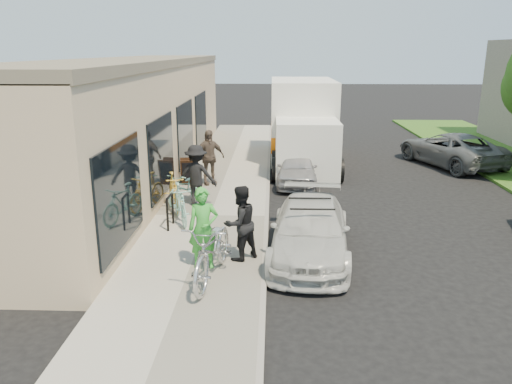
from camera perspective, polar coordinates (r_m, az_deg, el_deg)
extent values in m
plane|color=black|center=(10.90, 3.35, -8.58)|extent=(120.00, 120.00, 0.00)
cube|color=#9F9A8F|center=(13.77, -5.27, -2.96)|extent=(3.00, 34.00, 0.15)
cube|color=gray|center=(13.67, 1.20, -3.08)|extent=(0.12, 34.00, 0.13)
cube|color=#CDB88E|center=(18.76, -13.50, 7.80)|extent=(3.50, 20.00, 4.00)
cube|color=#6F6554|center=(18.60, -13.93, 14.21)|extent=(3.60, 20.00, 0.25)
cube|color=black|center=(10.82, -15.26, -0.30)|extent=(0.06, 3.00, 2.20)
cube|color=black|center=(14.57, -10.74, 4.11)|extent=(0.06, 3.00, 2.20)
cube|color=black|center=(18.43, -8.07, 6.68)|extent=(0.06, 3.00, 2.20)
cube|color=black|center=(22.34, -6.31, 8.35)|extent=(0.06, 3.00, 2.20)
cylinder|color=black|center=(12.60, -10.09, -2.63)|extent=(0.06, 0.06, 0.82)
cylinder|color=black|center=(13.10, -9.50, -1.87)|extent=(0.06, 0.06, 0.82)
cylinder|color=black|center=(12.73, -9.88, -0.48)|extent=(0.08, 0.55, 0.06)
cube|color=black|center=(16.70, -7.71, 2.20)|extent=(0.56, 0.31, 0.87)
cube|color=black|center=(17.01, -7.73, 2.45)|extent=(0.56, 0.31, 0.87)
cube|color=black|center=(16.66, -7.71, 2.32)|extent=(0.44, 0.22, 0.62)
imported|color=beige|center=(11.32, 6.20, -4.35)|extent=(2.10, 4.37, 1.23)
cylinder|color=black|center=(10.68, 6.47, -2.02)|extent=(0.97, 0.04, 0.04)
cylinder|color=black|center=(11.46, 6.17, -0.76)|extent=(0.97, 0.04, 0.04)
imported|color=#9F9FA4|center=(17.37, 4.73, 2.75)|extent=(1.54, 3.41, 1.14)
cube|color=white|center=(18.08, 5.81, 4.82)|extent=(2.23, 2.23, 2.11)
cube|color=black|center=(18.00, 5.85, 6.21)|extent=(2.06, 0.07, 1.00)
cube|color=white|center=(21.25, 5.26, 8.33)|extent=(2.57, 4.67, 3.22)
cube|color=orange|center=(21.36, 5.21, 6.41)|extent=(2.59, 4.70, 0.61)
cylinder|color=black|center=(17.62, 2.27, 2.57)|extent=(0.28, 0.89, 0.89)
cylinder|color=black|center=(17.78, 9.45, 2.48)|extent=(0.28, 0.89, 0.89)
cylinder|color=black|center=(18.81, 2.24, 3.43)|extent=(0.28, 0.89, 0.89)
cylinder|color=black|center=(18.96, 8.98, 3.34)|extent=(0.28, 0.89, 0.89)
cylinder|color=black|center=(22.95, 2.18, 5.72)|extent=(0.28, 0.89, 0.89)
cylinder|color=black|center=(23.07, 7.73, 5.64)|extent=(0.28, 0.89, 0.89)
imported|color=#4F5254|center=(21.61, 21.35, 4.59)|extent=(3.72, 5.27, 1.33)
imported|color=silver|center=(9.82, -4.91, -6.57)|extent=(1.16, 2.46, 1.24)
imported|color=green|center=(10.29, -6.03, -4.14)|extent=(0.67, 0.49, 1.71)
imported|color=black|center=(10.64, -1.82, -3.57)|extent=(1.01, 0.99, 1.64)
imported|color=#87CABA|center=(13.14, -8.67, -1.36)|extent=(1.02, 1.72, 1.00)
imported|color=#87CABA|center=(14.81, -8.05, 0.50)|extent=(1.21, 1.87, 0.93)
imported|color=gold|center=(14.23, -9.39, 0.00)|extent=(1.01, 1.78, 1.03)
imported|color=black|center=(14.48, -6.82, 1.90)|extent=(1.20, 0.76, 1.77)
imported|color=brown|center=(16.71, -5.44, 3.98)|extent=(1.17, 0.86, 1.85)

